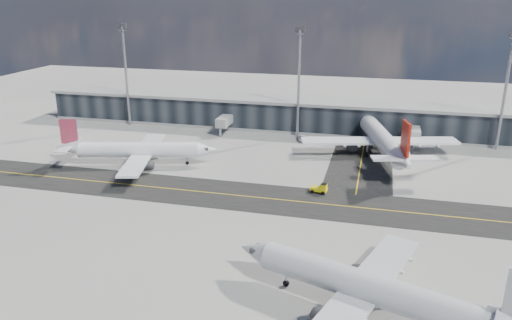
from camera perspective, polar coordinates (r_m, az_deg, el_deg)
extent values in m
plane|color=gray|center=(91.99, -0.35, -5.25)|extent=(300.00, 300.00, 0.00)
cube|color=black|center=(95.54, 0.26, -4.30)|extent=(180.00, 14.00, 0.02)
cube|color=black|center=(122.21, 12.05, 0.51)|extent=(14.00, 50.00, 0.02)
cube|color=yellow|center=(95.53, 0.26, -4.29)|extent=(180.00, 0.25, 0.01)
cube|color=yellow|center=(122.21, 12.05, 0.52)|extent=(0.25, 50.00, 0.01)
cube|color=black|center=(141.93, 5.27, 5.07)|extent=(150.00, 12.00, 8.00)
cube|color=gray|center=(140.96, 5.32, 6.80)|extent=(152.00, 13.00, 0.80)
cube|color=gray|center=(142.82, 5.22, 3.66)|extent=(150.00, 12.20, 0.80)
cube|color=gray|center=(138.96, -3.47, 4.60)|extent=(3.00, 10.00, 2.40)
cylinder|color=gray|center=(134.96, -4.09, 3.15)|extent=(0.60, 0.60, 2.40)
cube|color=gray|center=(133.00, 17.57, 3.10)|extent=(3.00, 10.00, 2.40)
cylinder|color=gray|center=(128.81, 17.56, 1.53)|extent=(0.60, 0.60, 2.40)
cylinder|color=gray|center=(149.46, -14.60, 9.16)|extent=(0.70, 0.70, 28.00)
cube|color=#2D2D30|center=(147.90, -15.07, 14.58)|extent=(2.50, 0.50, 1.40)
cylinder|color=gray|center=(133.10, 4.91, 8.56)|extent=(0.70, 0.70, 28.00)
cube|color=#2D2D30|center=(131.35, 5.08, 14.67)|extent=(2.50, 0.50, 1.40)
cylinder|color=gray|center=(134.52, 26.56, 6.77)|extent=(0.70, 0.70, 28.00)
cylinder|color=white|center=(115.11, -13.25, 1.15)|extent=(26.95, 10.11, 3.59)
cone|color=white|center=(112.61, -5.68, 1.18)|extent=(5.23, 4.58, 3.59)
cone|color=white|center=(119.53, -20.61, 1.35)|extent=(6.10, 4.80, 3.59)
cube|color=white|center=(115.18, -12.78, 0.73)|extent=(11.87, 30.65, 0.45)
cylinder|color=#2D2D30|center=(120.29, -11.80, 1.08)|extent=(4.16, 2.93, 2.06)
cylinder|color=#2D2D30|center=(110.32, -12.88, -0.62)|extent=(4.16, 2.93, 2.06)
cube|color=#B7BABC|center=(120.08, -11.82, 1.41)|extent=(1.83, 0.79, 0.72)
cube|color=#B7BABC|center=(110.09, -12.90, -0.27)|extent=(1.83, 0.79, 0.72)
cube|color=#762A4A|center=(118.37, -20.62, 3.09)|extent=(3.75, 1.32, 5.56)
cube|color=white|center=(119.38, -20.64, 1.60)|extent=(5.09, 11.05, 0.31)
cube|color=#2D2D30|center=(112.55, -5.91, 1.36)|extent=(2.22, 2.35, 0.63)
cylinder|color=gray|center=(113.92, -7.88, -0.03)|extent=(0.26, 0.26, 1.79)
cylinder|color=black|center=(114.13, -7.87, -0.35)|extent=(0.86, 0.50, 0.81)
cylinder|color=black|center=(118.74, -13.28, 0.12)|extent=(1.07, 0.68, 0.99)
cylinder|color=black|center=(113.80, -13.87, -0.74)|extent=(1.07, 0.68, 0.99)
cylinder|color=white|center=(122.06, 14.08, 2.49)|extent=(12.47, 32.95, 4.39)
cone|color=white|center=(139.57, 12.28, 4.64)|extent=(5.62, 6.41, 4.39)
cone|color=white|center=(104.23, 16.57, -0.14)|extent=(5.89, 7.47, 4.39)
cube|color=white|center=(123.38, 13.92, 2.14)|extent=(37.47, 14.63, 0.55)
cylinder|color=#2D2D30|center=(123.32, 10.79, 1.77)|extent=(3.59, 5.09, 2.52)
cylinder|color=#2D2D30|center=(126.49, 16.65, 1.73)|extent=(3.59, 5.09, 2.52)
cube|color=#B7BABC|center=(123.07, 10.81, 2.16)|extent=(0.97, 2.23, 0.88)
cube|color=#B7BABC|center=(126.24, 16.69, 2.11)|extent=(0.97, 2.23, 0.88)
cube|color=#AC1A0B|center=(103.40, 16.73, 2.37)|extent=(1.63, 4.58, 6.80)
cube|color=white|center=(104.03, 16.61, 0.20)|extent=(13.51, 6.26, 0.38)
cube|color=#2D2D30|center=(138.95, 12.34, 4.76)|extent=(2.88, 2.73, 0.77)
cylinder|color=gray|center=(135.18, 12.67, 2.81)|extent=(0.32, 0.32, 2.19)
cylinder|color=black|center=(135.40, 12.64, 2.47)|extent=(0.62, 1.05, 0.99)
cylinder|color=black|center=(121.36, 12.55, 0.64)|extent=(0.83, 1.31, 1.21)
cylinder|color=black|center=(122.98, 15.54, 0.63)|extent=(0.83, 1.31, 1.21)
cylinder|color=#B7BABC|center=(62.97, 12.80, -14.06)|extent=(28.13, 12.87, 3.79)
cone|color=#B7BABC|center=(69.08, 0.05, -10.39)|extent=(5.72, 5.13, 3.79)
cube|color=#B7BABC|center=(63.75, 11.92, -14.57)|extent=(15.00, 32.03, 0.47)
cylinder|color=#2D2D30|center=(69.13, 12.92, -12.81)|extent=(4.48, 3.36, 2.18)
cube|color=#B7BABC|center=(59.80, 8.89, -17.18)|extent=(1.92, 0.98, 0.76)
cube|color=#B7BABC|center=(68.74, 12.97, -12.27)|extent=(1.92, 0.98, 0.76)
cube|color=#2D2D30|center=(68.67, 0.39, -10.22)|extent=(2.47, 2.59, 0.66)
cylinder|color=gray|center=(68.31, 3.47, -13.38)|extent=(0.29, 0.29, 1.90)
cylinder|color=black|center=(68.69, 3.46, -13.88)|extent=(0.92, 0.59, 0.85)
cylinder|color=black|center=(66.79, 14.29, -15.46)|extent=(1.14, 0.79, 1.04)
cube|color=yellow|center=(98.10, 7.18, -3.32)|extent=(3.41, 1.99, 0.75)
cube|color=yellow|center=(97.60, 7.74, -3.02)|extent=(1.38, 1.56, 0.97)
cube|color=black|center=(97.46, 7.75, -2.81)|extent=(1.27, 1.49, 0.27)
cylinder|color=black|center=(98.62, 7.89, -3.49)|extent=(0.78, 0.38, 0.75)
cylinder|color=black|center=(97.37, 7.66, -3.78)|extent=(0.78, 0.38, 0.75)
cylinder|color=black|center=(99.15, 6.69, -3.32)|extent=(0.78, 0.38, 0.75)
cylinder|color=black|center=(97.91, 6.45, -3.60)|extent=(0.78, 0.38, 0.75)
imported|color=white|center=(132.00, 5.28, 2.52)|extent=(3.56, 5.23, 1.33)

